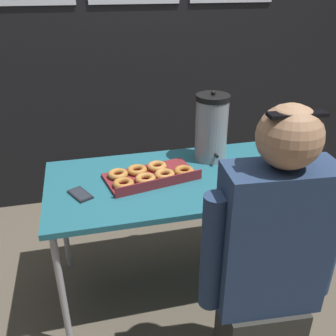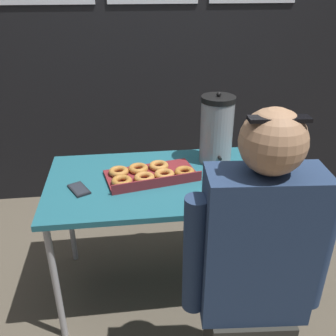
{
  "view_description": "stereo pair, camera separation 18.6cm",
  "coord_description": "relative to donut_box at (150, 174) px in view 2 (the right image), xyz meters",
  "views": [
    {
      "loc": [
        -0.42,
        -1.61,
        1.62
      ],
      "look_at": [
        -0.03,
        0.0,
        0.77
      ],
      "focal_mm": 40.0,
      "sensor_mm": 36.0,
      "label": 1
    },
    {
      "loc": [
        -0.24,
        -1.65,
        1.62
      ],
      "look_at": [
        -0.03,
        0.0,
        0.77
      ],
      "focal_mm": 40.0,
      "sensor_mm": 36.0,
      "label": 2
    }
  ],
  "objects": [
    {
      "name": "ground_plane",
      "position": [
        0.13,
        -0.02,
        -0.73
      ],
      "size": [
        12.0,
        12.0,
        0.0
      ],
      "primitive_type": "plane",
      "color": "brown"
    },
    {
      "name": "donut_box",
      "position": [
        0.0,
        0.0,
        0.0
      ],
      "size": [
        0.49,
        0.32,
        0.05
      ],
      "rotation": [
        0.0,
        0.0,
        0.2
      ],
      "color": "maroon",
      "rests_on": "folding_table"
    },
    {
      "name": "cell_phone",
      "position": [
        -0.35,
        -0.08,
        -0.02
      ],
      "size": [
        0.12,
        0.15,
        0.01
      ],
      "rotation": [
        0.0,
        0.0,
        0.48
      ],
      "color": "black",
      "rests_on": "folding_table"
    },
    {
      "name": "back_wall",
      "position": [
        0.13,
        1.13,
        0.7
      ],
      "size": [
        6.0,
        0.11,
        2.84
      ],
      "color": "black",
      "rests_on": "ground"
    },
    {
      "name": "person_seated",
      "position": [
        0.35,
        -0.64,
        -0.12
      ],
      "size": [
        0.55,
        0.25,
        1.27
      ],
      "rotation": [
        0.0,
        0.0,
        3.06
      ],
      "color": "#33332D",
      "rests_on": "ground"
    },
    {
      "name": "coffee_urn",
      "position": [
        0.38,
        0.16,
        0.16
      ],
      "size": [
        0.18,
        0.2,
        0.39
      ],
      "color": "#939399",
      "rests_on": "folding_table"
    },
    {
      "name": "folding_table",
      "position": [
        0.13,
        -0.02,
        -0.07
      ],
      "size": [
        1.29,
        0.68,
        0.71
      ],
      "color": "#236675",
      "rests_on": "ground"
    }
  ]
}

